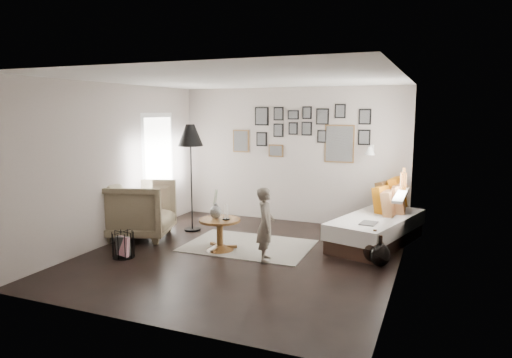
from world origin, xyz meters
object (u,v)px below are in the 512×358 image
at_px(pedestal_table, 220,236).
at_px(floor_lamp, 191,139).
at_px(daybed, 377,224).
at_px(armchair, 140,210).
at_px(demijohn_large, 374,250).
at_px(demijohn_small, 380,255).
at_px(vase, 216,210).
at_px(magazine_basket, 123,245).
at_px(child, 266,225).

distance_m(pedestal_table, floor_lamp, 1.96).
distance_m(daybed, armchair, 4.00).
bearing_deg(daybed, demijohn_large, -68.60).
xyz_separation_m(floor_lamp, demijohn_small, (3.41, -0.70, -1.49)).
distance_m(vase, floor_lamp, 1.63).
height_order(magazine_basket, demijohn_small, demijohn_small).
height_order(demijohn_large, child, child).
height_order(daybed, magazine_basket, daybed).
bearing_deg(child, floor_lamp, 40.60).
bearing_deg(magazine_basket, demijohn_small, 16.13).
height_order(vase, floor_lamp, floor_lamp).
xyz_separation_m(floor_lamp, child, (1.85, -1.08, -1.12)).
distance_m(pedestal_table, demijohn_large, 2.32).
height_order(pedestal_table, daybed, daybed).
relative_size(pedestal_table, floor_lamp, 0.33).
bearing_deg(demijohn_small, armchair, -179.44).
height_order(floor_lamp, demijohn_small, floor_lamp).
bearing_deg(child, vase, 58.16).
bearing_deg(demijohn_large, child, -161.19).
relative_size(daybed, demijohn_small, 5.01).
height_order(demijohn_small, child, child).
bearing_deg(magazine_basket, demijohn_large, 18.34).
bearing_deg(demijohn_small, child, -166.33).
distance_m(daybed, demijohn_large, 1.06).
relative_size(vase, demijohn_small, 1.03).
distance_m(daybed, floor_lamp, 3.52).
relative_size(demijohn_small, child, 0.41).
distance_m(pedestal_table, demijohn_small, 2.41).
relative_size(magazine_basket, demijohn_small, 0.88).
relative_size(armchair, demijohn_large, 2.20).
distance_m(armchair, child, 2.46).
relative_size(floor_lamp, demijohn_small, 4.35).
xyz_separation_m(pedestal_table, magazine_basket, (-1.18, -0.84, -0.04)).
height_order(daybed, armchair, daybed).
xyz_separation_m(demijohn_large, child, (-1.47, -0.50, 0.35)).
relative_size(vase, daybed, 0.21).
xyz_separation_m(armchair, demijohn_large, (3.90, 0.16, -0.30)).
relative_size(vase, armchair, 0.43).
distance_m(floor_lamp, magazine_basket, 2.28).
height_order(floor_lamp, magazine_basket, floor_lamp).
xyz_separation_m(armchair, floor_lamp, (0.59, 0.74, 1.17)).
relative_size(pedestal_table, magazine_basket, 1.65).
distance_m(pedestal_table, daybed, 2.60).
distance_m(armchair, demijohn_large, 3.92).
bearing_deg(child, magazine_basket, 88.97).
bearing_deg(daybed, child, -115.40).
bearing_deg(vase, demijohn_small, 4.02).
bearing_deg(floor_lamp, armchair, -128.43).
height_order(pedestal_table, demijohn_small, pedestal_table).
height_order(armchair, demijohn_large, armchair).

